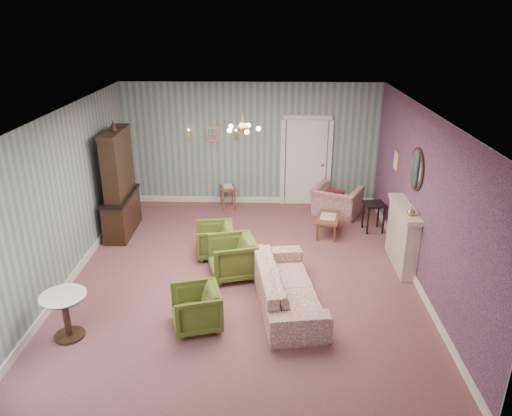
{
  "coord_description": "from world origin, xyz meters",
  "views": [
    {
      "loc": [
        0.43,
        -7.68,
        4.37
      ],
      "look_at": [
        0.2,
        0.4,
        1.1
      ],
      "focal_mm": 34.18,
      "sensor_mm": 36.0,
      "label": 1
    }
  ],
  "objects_px": {
    "fireplace": "(402,236)",
    "coffee_table": "(328,225)",
    "sofa_chintz": "(287,279)",
    "side_table_black": "(373,217)",
    "pedestal_table": "(66,316)",
    "olive_chair_a": "(196,306)",
    "olive_chair_b": "(232,256)",
    "wingback_chair": "(337,196)",
    "olive_chair_c": "(214,239)",
    "dresser": "(118,180)"
  },
  "relations": [
    {
      "from": "olive_chair_a",
      "to": "dresser",
      "type": "bearing_deg",
      "value": -164.1
    },
    {
      "from": "olive_chair_b",
      "to": "fireplace",
      "type": "xyz_separation_m",
      "value": [
        3.06,
        0.5,
        0.18
      ]
    },
    {
      "from": "sofa_chintz",
      "to": "side_table_black",
      "type": "xyz_separation_m",
      "value": [
        1.92,
        2.87,
        -0.13
      ]
    },
    {
      "from": "olive_chair_c",
      "to": "coffee_table",
      "type": "relative_size",
      "value": 0.88
    },
    {
      "from": "olive_chair_a",
      "to": "dresser",
      "type": "distance_m",
      "value": 3.95
    },
    {
      "from": "pedestal_table",
      "to": "dresser",
      "type": "bearing_deg",
      "value": 93.44
    },
    {
      "from": "olive_chair_b",
      "to": "olive_chair_c",
      "type": "relative_size",
      "value": 1.12
    },
    {
      "from": "sofa_chintz",
      "to": "side_table_black",
      "type": "distance_m",
      "value": 3.45
    },
    {
      "from": "dresser",
      "to": "fireplace",
      "type": "bearing_deg",
      "value": -13.47
    },
    {
      "from": "coffee_table",
      "to": "side_table_black",
      "type": "xyz_separation_m",
      "value": [
        0.98,
        0.22,
        0.11
      ]
    },
    {
      "from": "pedestal_table",
      "to": "olive_chair_a",
      "type": "bearing_deg",
      "value": 9.22
    },
    {
      "from": "olive_chair_c",
      "to": "pedestal_table",
      "type": "distance_m",
      "value": 3.17
    },
    {
      "from": "olive_chair_b",
      "to": "pedestal_table",
      "type": "distance_m",
      "value": 2.88
    },
    {
      "from": "side_table_black",
      "to": "dresser",
      "type": "bearing_deg",
      "value": -177.56
    },
    {
      "from": "olive_chair_a",
      "to": "olive_chair_b",
      "type": "height_order",
      "value": "olive_chair_b"
    },
    {
      "from": "fireplace",
      "to": "coffee_table",
      "type": "bearing_deg",
      "value": 133.09
    },
    {
      "from": "fireplace",
      "to": "side_table_black",
      "type": "relative_size",
      "value": 2.21
    },
    {
      "from": "olive_chair_a",
      "to": "sofa_chintz",
      "type": "bearing_deg",
      "value": 99.85
    },
    {
      "from": "olive_chair_b",
      "to": "wingback_chair",
      "type": "height_order",
      "value": "wingback_chair"
    },
    {
      "from": "wingback_chair",
      "to": "fireplace",
      "type": "distance_m",
      "value": 2.52
    },
    {
      "from": "olive_chair_c",
      "to": "dresser",
      "type": "height_order",
      "value": "dresser"
    },
    {
      "from": "olive_chair_b",
      "to": "coffee_table",
      "type": "xyz_separation_m",
      "value": [
        1.87,
        1.78,
        -0.19
      ]
    },
    {
      "from": "olive_chair_b",
      "to": "dresser",
      "type": "height_order",
      "value": "dresser"
    },
    {
      "from": "wingback_chair",
      "to": "pedestal_table",
      "type": "xyz_separation_m",
      "value": [
        -4.42,
        -4.68,
        -0.1
      ]
    },
    {
      "from": "wingback_chair",
      "to": "coffee_table",
      "type": "bearing_deg",
      "value": 101.57
    },
    {
      "from": "side_table_black",
      "to": "olive_chair_a",
      "type": "bearing_deg",
      "value": -132.97
    },
    {
      "from": "sofa_chintz",
      "to": "wingback_chair",
      "type": "xyz_separation_m",
      "value": [
        1.25,
        3.74,
        0.0
      ]
    },
    {
      "from": "olive_chair_a",
      "to": "olive_chair_c",
      "type": "relative_size",
      "value": 0.99
    },
    {
      "from": "pedestal_table",
      "to": "side_table_black",
      "type": "bearing_deg",
      "value": 36.84
    },
    {
      "from": "olive_chair_c",
      "to": "coffee_table",
      "type": "xyz_separation_m",
      "value": [
        2.27,
        1.01,
        -0.15
      ]
    },
    {
      "from": "olive_chair_c",
      "to": "olive_chair_a",
      "type": "bearing_deg",
      "value": -8.25
    },
    {
      "from": "sofa_chintz",
      "to": "coffee_table",
      "type": "bearing_deg",
      "value": -27.82
    },
    {
      "from": "wingback_chair",
      "to": "side_table_black",
      "type": "relative_size",
      "value": 1.63
    },
    {
      "from": "olive_chair_c",
      "to": "dresser",
      "type": "xyz_separation_m",
      "value": [
        -2.05,
        1.0,
        0.82
      ]
    },
    {
      "from": "coffee_table",
      "to": "side_table_black",
      "type": "distance_m",
      "value": 1.01
    },
    {
      "from": "fireplace",
      "to": "coffee_table",
      "type": "distance_m",
      "value": 1.79
    },
    {
      "from": "olive_chair_a",
      "to": "olive_chair_b",
      "type": "distance_m",
      "value": 1.58
    },
    {
      "from": "olive_chair_c",
      "to": "side_table_black",
      "type": "distance_m",
      "value": 3.47
    },
    {
      "from": "wingback_chair",
      "to": "side_table_black",
      "type": "xyz_separation_m",
      "value": [
        0.67,
        -0.87,
        -0.13
      ]
    },
    {
      "from": "sofa_chintz",
      "to": "coffee_table",
      "type": "distance_m",
      "value": 2.82
    },
    {
      "from": "fireplace",
      "to": "olive_chair_c",
      "type": "bearing_deg",
      "value": 175.6
    },
    {
      "from": "dresser",
      "to": "fireplace",
      "type": "distance_m",
      "value": 5.68
    },
    {
      "from": "olive_chair_b",
      "to": "wingback_chair",
      "type": "relative_size",
      "value": 0.77
    },
    {
      "from": "sofa_chintz",
      "to": "side_table_black",
      "type": "height_order",
      "value": "sofa_chintz"
    },
    {
      "from": "olive_chair_c",
      "to": "wingback_chair",
      "type": "xyz_separation_m",
      "value": [
        2.58,
        2.09,
        0.1
      ]
    },
    {
      "from": "wingback_chair",
      "to": "fireplace",
      "type": "height_order",
      "value": "fireplace"
    },
    {
      "from": "dresser",
      "to": "side_table_black",
      "type": "xyz_separation_m",
      "value": [
        5.3,
        0.23,
        -0.85
      ]
    },
    {
      "from": "olive_chair_a",
      "to": "olive_chair_b",
      "type": "bearing_deg",
      "value": 148.85
    },
    {
      "from": "olive_chair_a",
      "to": "wingback_chair",
      "type": "relative_size",
      "value": 0.68
    },
    {
      "from": "dresser",
      "to": "coffee_table",
      "type": "height_order",
      "value": "dresser"
    }
  ]
}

